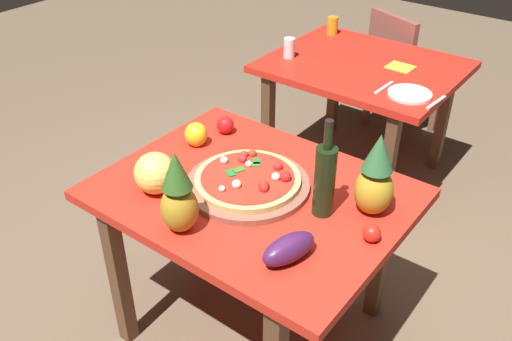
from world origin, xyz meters
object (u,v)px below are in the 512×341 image
wine_bottle (325,179)px  dinner_plate (410,94)px  background_table (362,80)px  knife_utensil (436,102)px  pineapple_left (375,178)px  drinking_glass_water (289,48)px  tomato_at_corner (225,125)px  display_table (253,210)px  pizza_board (248,184)px  pizza (249,178)px  tomato_beside_pepper (372,233)px  pineapple_right (178,196)px  bell_pepper (196,134)px  melon (155,173)px  dining_chair (399,67)px  eggplant (289,249)px  fork_utensil (384,88)px  napkin_folded (400,67)px  drinking_glass_juice (332,25)px

wine_bottle → dinner_plate: wine_bottle is taller
background_table → knife_utensil: (0.52, -0.23, 0.10)m
pineapple_left → drinking_glass_water: (-1.06, 1.02, -0.08)m
tomato_at_corner → display_table: bearing=-36.9°
pizza_board → pizza: (0.00, 0.00, 0.03)m
tomato_beside_pepper → drinking_glass_water: size_ratio=0.55×
pineapple_left → dinner_plate: bearing=106.5°
pineapple_right → tomato_beside_pepper: (0.55, 0.34, -0.11)m
bell_pepper → tomato_at_corner: size_ratio=1.39×
wine_bottle → bell_pepper: size_ratio=3.48×
pizza_board → melon: bearing=-139.0°
display_table → pizza_board: pizza_board is taller
tomato_beside_pepper → dining_chair: bearing=111.6°
background_table → dinner_plate: bearing=-31.3°
dining_chair → eggplant: dining_chair is taller
pizza_board → tomato_beside_pepper: size_ratio=7.62×
eggplant → bell_pepper: bearing=153.7°
fork_utensil → eggplant: bearing=-73.7°
display_table → pizza_board: size_ratio=2.39×
dining_chair → wine_bottle: 2.10m
pineapple_left → fork_utensil: (-0.43, 0.97, -0.14)m
melon → knife_utensil: 1.46m
wine_bottle → fork_utensil: (-0.29, 1.08, -0.14)m
pizza → eggplant: (0.35, -0.24, 0.00)m
drinking_glass_water → pizza: bearing=-62.2°
pineapple_left → pineapple_right: (-0.47, -0.48, -0.00)m
pineapple_right → background_table: bearing=96.5°
pineapple_left → tomato_at_corner: pineapple_left is taller
tomato_at_corner → drinking_glass_water: size_ratio=0.68×
display_table → knife_utensil: bearing=76.5°
dinner_plate → knife_utensil: (0.14, 0.00, -0.00)m
background_table → bell_pepper: (-0.15, -1.23, 0.15)m
wine_bottle → knife_utensil: (-0.01, 1.08, -0.14)m
wine_bottle → pineapple_left: wine_bottle is taller
dining_chair → wine_bottle: (0.59, -1.98, 0.40)m
bell_pepper → pineapple_right: bearing=-53.0°
napkin_folded → display_table: bearing=-87.6°
dining_chair → drinking_glass_juice: (-0.34, -0.35, 0.31)m
display_table → knife_utensil: knife_utensil is taller
dining_chair → drinking_glass_juice: size_ratio=7.82×
dining_chair → melon: size_ratio=5.34×
pizza → fork_utensil: bearing=89.4°
pizza → dinner_plate: (0.15, 1.12, -0.03)m
tomato_at_corner → dinner_plate: (0.49, 0.85, -0.03)m
drinking_glass_juice → knife_utensil: size_ratio=0.60×
bell_pepper → tomato_beside_pepper: bearing=-7.3°
wine_bottle → eggplant: size_ratio=1.86×
dining_chair → melon: melon is taller
eggplant → tomato_at_corner: size_ratio=2.60×
dining_chair → pineapple_left: 2.04m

